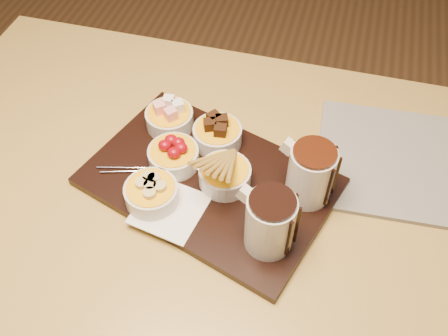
% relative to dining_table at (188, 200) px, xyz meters
% --- Properties ---
extents(ground, '(5.00, 5.00, 0.00)m').
position_rel_dining_table_xyz_m(ground, '(0.00, 0.00, -0.65)').
color(ground, brown).
rests_on(ground, ground).
extents(dining_table, '(1.20, 0.80, 0.75)m').
position_rel_dining_table_xyz_m(dining_table, '(0.00, 0.00, 0.00)').
color(dining_table, '#AE8D40').
rests_on(dining_table, ground).
extents(serving_board, '(0.53, 0.43, 0.02)m').
position_rel_dining_table_xyz_m(serving_board, '(0.06, -0.02, 0.11)').
color(serving_board, black).
rests_on(serving_board, dining_table).
extents(napkin, '(0.14, 0.14, 0.00)m').
position_rel_dining_table_xyz_m(napkin, '(0.01, -0.11, 0.12)').
color(napkin, white).
rests_on(napkin, serving_board).
extents(bowl_marshmallows, '(0.10, 0.10, 0.04)m').
position_rel_dining_table_xyz_m(bowl_marshmallows, '(-0.06, 0.10, 0.14)').
color(bowl_marshmallows, beige).
rests_on(bowl_marshmallows, serving_board).
extents(bowl_cake, '(0.10, 0.10, 0.04)m').
position_rel_dining_table_xyz_m(bowl_cake, '(0.05, 0.08, 0.14)').
color(bowl_cake, beige).
rests_on(bowl_cake, serving_board).
extents(bowl_strawberries, '(0.10, 0.10, 0.04)m').
position_rel_dining_table_xyz_m(bowl_strawberries, '(-0.02, -0.00, 0.14)').
color(bowl_strawberries, beige).
rests_on(bowl_strawberries, serving_board).
extents(bowl_biscotti, '(0.10, 0.10, 0.04)m').
position_rel_dining_table_xyz_m(bowl_biscotti, '(0.09, -0.02, 0.14)').
color(bowl_biscotti, beige).
rests_on(bowl_biscotti, serving_board).
extents(bowl_bananas, '(0.10, 0.10, 0.04)m').
position_rel_dining_table_xyz_m(bowl_bananas, '(-0.03, -0.10, 0.14)').
color(bowl_bananas, beige).
rests_on(bowl_bananas, serving_board).
extents(pitcher_dark_chocolate, '(0.11, 0.11, 0.12)m').
position_rel_dining_table_xyz_m(pitcher_dark_chocolate, '(0.20, -0.13, 0.17)').
color(pitcher_dark_chocolate, silver).
rests_on(pitcher_dark_chocolate, serving_board).
extents(pitcher_milk_chocolate, '(0.11, 0.11, 0.12)m').
position_rel_dining_table_xyz_m(pitcher_milk_chocolate, '(0.24, -0.01, 0.17)').
color(pitcher_milk_chocolate, silver).
rests_on(pitcher_milk_chocolate, serving_board).
extents(fondue_skewers, '(0.09, 0.26, 0.01)m').
position_rel_dining_table_xyz_m(fondue_skewers, '(-0.04, -0.02, 0.12)').
color(fondue_skewers, silver).
rests_on(fondue_skewers, serving_board).
extents(newspaper, '(0.38, 0.32, 0.01)m').
position_rel_dining_table_xyz_m(newspaper, '(0.43, 0.13, 0.10)').
color(newspaper, beige).
rests_on(newspaper, dining_table).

